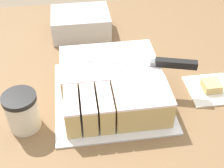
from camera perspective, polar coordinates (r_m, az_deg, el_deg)
name	(u,v)px	position (r m, az deg, el deg)	size (l,w,h in m)	color
countertop	(108,160)	(1.38, -0.67, -13.81)	(1.40, 1.10, 0.94)	brown
cake_board	(112,96)	(0.96, 0.00, -2.16)	(0.34, 0.36, 0.01)	silver
cake	(113,83)	(0.93, 0.15, 0.14)	(0.29, 0.31, 0.09)	tan
knife	(163,63)	(0.93, 9.31, 3.79)	(0.35, 0.12, 0.02)	silver
coffee_cup	(22,111)	(0.87, -16.10, -4.82)	(0.09, 0.09, 0.11)	beige
paper_napkin	(210,90)	(1.02, 17.55, -0.98)	(0.14, 0.14, 0.01)	white
brownie	(211,86)	(1.01, 17.73, -0.30)	(0.05, 0.05, 0.03)	tan
storage_box	(81,23)	(1.24, -5.73, 11.01)	(0.22, 0.17, 0.09)	#B2B2B7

